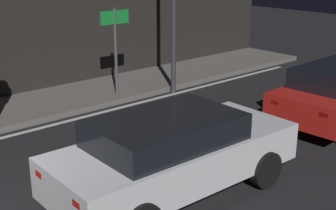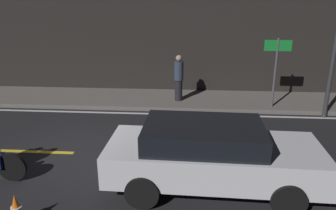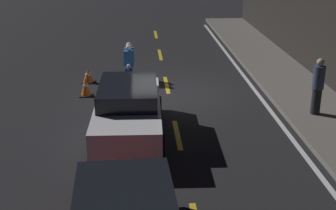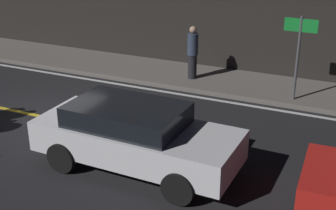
{
  "view_description": "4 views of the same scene",
  "coord_description": "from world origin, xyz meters",
  "views": [
    {
      "loc": [
        -1.33,
        -6.65,
        3.94
      ],
      "look_at": [
        4.59,
        0.1,
        1.01
      ],
      "focal_mm": 50.0,
      "sensor_mm": 36.0,
      "label": 1
    },
    {
      "loc": [
        3.0,
        -7.46,
        3.91
      ],
      "look_at": [
        2.44,
        0.38,
        1.25
      ],
      "focal_mm": 35.0,
      "sensor_mm": 36.0,
      "label": 2
    },
    {
      "loc": [
        15.3,
        -1.07,
        5.27
      ],
      "look_at": [
        4.23,
        -0.31,
        1.16
      ],
      "focal_mm": 50.0,
      "sensor_mm": 36.0,
      "label": 3
    },
    {
      "loc": [
        7.77,
        -9.12,
        5.17
      ],
      "look_at": [
        3.57,
        0.11,
        0.94
      ],
      "focal_mm": 50.0,
      "sensor_mm": 36.0,
      "label": 4
    }
  ],
  "objects": [
    {
      "name": "ground_plane",
      "position": [
        0.0,
        0.0,
        0.0
      ],
      "size": [
        56.0,
        56.0,
        0.0
      ],
      "primitive_type": "plane",
      "color": "black"
    },
    {
      "name": "traffic_cone_near",
      "position": [
        -1.51,
        -2.89,
        0.26
      ],
      "size": [
        0.5,
        0.5,
        0.54
      ],
      "color": "black",
      "rests_on": "ground"
    },
    {
      "name": "pedestrian",
      "position": [
        2.56,
        4.23,
        1.02
      ],
      "size": [
        0.34,
        0.34,
        1.7
      ],
      "color": "black",
      "rests_on": "raised_curb"
    },
    {
      "name": "lane_dash_c",
      "position": [
        -1.0,
        0.0,
        0.0
      ],
      "size": [
        2.0,
        0.14,
        0.01
      ],
      "color": "gold",
      "rests_on": "ground"
    },
    {
      "name": "lane_dash_a",
      "position": [
        -10.0,
        0.0,
        0.0
      ],
      "size": [
        2.0,
        0.14,
        0.01
      ],
      "color": "gold",
      "rests_on": "ground"
    },
    {
      "name": "traffic_cone_mid",
      "position": [
        0.01,
        -2.83,
        0.31
      ],
      "size": [
        0.45,
        0.45,
        0.64
      ],
      "color": "black",
      "rests_on": "ground"
    },
    {
      "name": "lane_dash_d",
      "position": [
        3.5,
        0.0,
        0.0
      ],
      "size": [
        2.0,
        0.14,
        0.01
      ],
      "color": "gold",
      "rests_on": "ground"
    },
    {
      "name": "raised_curb",
      "position": [
        0.0,
        4.5,
        0.07
      ],
      "size": [
        28.0,
        2.34,
        0.15
      ],
      "color": "#605B56",
      "rests_on": "ground"
    },
    {
      "name": "lane_solid_kerb",
      "position": [
        0.0,
        3.08,
        0.0
      ],
      "size": [
        25.2,
        0.14,
        0.01
      ],
      "color": "silver",
      "rests_on": "ground"
    },
    {
      "name": "motorcycle",
      "position": [
        -1.7,
        -1.36,
        0.66
      ],
      "size": [
        2.22,
        0.38,
        1.4
      ],
      "rotation": [
        0.0,
        0.0,
        -0.03
      ],
      "color": "black",
      "rests_on": "ground"
    },
    {
      "name": "lane_dash_b",
      "position": [
        -5.5,
        0.0,
        0.0
      ],
      "size": [
        2.0,
        0.14,
        0.01
      ],
      "color": "gold",
      "rests_on": "ground"
    },
    {
      "name": "sedan_white",
      "position": [
        3.45,
        -1.33,
        0.78
      ],
      "size": [
        4.42,
        1.95,
        1.43
      ],
      "rotation": [
        0.0,
        0.0,
        -0.03
      ],
      "color": "silver",
      "rests_on": "ground"
    }
  ]
}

